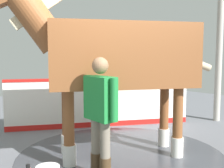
% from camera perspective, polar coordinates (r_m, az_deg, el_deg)
% --- Properties ---
extents(ground_plane, '(16.00, 16.00, 0.02)m').
position_cam_1_polar(ground_plane, '(4.48, 0.12, -15.83)').
color(ground_plane, slate).
extents(wet_patch, '(3.42, 3.42, 0.00)m').
position_cam_1_polar(wet_patch, '(4.78, 1.89, -14.24)').
color(wet_patch, '#42444C').
rests_on(wet_patch, ground).
extents(barrier_wall, '(3.79, 2.02, 1.13)m').
position_cam_1_polar(barrier_wall, '(6.40, -2.27, -4.13)').
color(barrier_wall, white).
rests_on(barrier_wall, ground).
extents(roof_post_far, '(0.16, 0.16, 3.09)m').
position_cam_1_polar(roof_post_far, '(7.37, 21.04, 4.79)').
color(roof_post_far, '#B7B2A8').
rests_on(roof_post_far, ground).
extents(horse, '(3.38, 2.06, 2.83)m').
position_cam_1_polar(horse, '(4.45, 0.39, 5.64)').
color(horse, brown).
rests_on(horse, ground).
extents(handler, '(0.23, 0.66, 1.63)m').
position_cam_1_polar(handler, '(3.66, -2.40, -5.40)').
color(handler, '#47331E').
rests_on(handler, ground).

